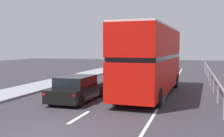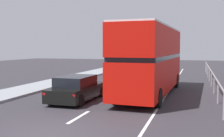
# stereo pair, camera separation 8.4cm
# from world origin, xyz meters

# --- Properties ---
(ground_plane) EXTENTS (75.65, 120.00, 0.10)m
(ground_plane) POSITION_xyz_m (0.00, 0.00, -0.05)
(ground_plane) COLOR #2F2C32
(lane_paint_markings) EXTENTS (3.19, 46.00, 0.01)m
(lane_paint_markings) POSITION_xyz_m (1.91, 8.46, 0.00)
(lane_paint_markings) COLOR silver
(lane_paint_markings) RESTS_ON ground
(bridge_side_railing) EXTENTS (0.10, 42.00, 1.17)m
(bridge_side_railing) POSITION_xyz_m (5.98, 9.00, 0.94)
(bridge_side_railing) COLOR gray
(bridge_side_railing) RESTS_ON ground
(double_decker_bus_red) EXTENTS (2.96, 10.64, 4.30)m
(double_decker_bus_red) POSITION_xyz_m (2.09, 9.10, 2.30)
(double_decker_bus_red) COLOR red
(double_decker_bus_red) RESTS_ON ground
(hatchback_car_near) EXTENTS (1.93, 4.54, 1.42)m
(hatchback_car_near) POSITION_xyz_m (-1.59, 5.87, 0.68)
(hatchback_car_near) COLOR black
(hatchback_car_near) RESTS_ON ground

